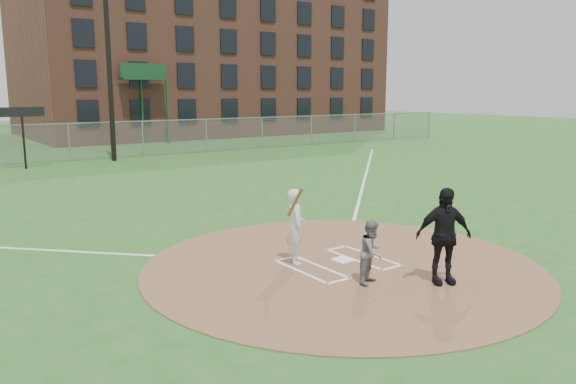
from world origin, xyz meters
TOP-DOWN VIEW (x-y plane):
  - ground at (0.00, 0.00)m, footprint 140.00×140.00m
  - dirt_circle at (0.00, 0.00)m, footprint 8.40×8.40m
  - home_plate at (0.23, 0.23)m, footprint 0.44×0.44m
  - foul_line_first at (9.00, 9.00)m, footprint 17.04×17.04m
  - catcher at (-0.27, -1.18)m, footprint 0.73×0.66m
  - umpire at (0.83, -1.95)m, footprint 1.18×0.89m
  - batters_boxes at (0.00, 0.15)m, footprint 2.08×1.88m
  - batter_at_plate at (-0.71, 0.70)m, footprint 0.67×1.05m
  - outfield_fence at (0.00, 22.00)m, footprint 56.08×0.08m
  - brick_warehouse at (16.00, 37.96)m, footprint 30.00×17.17m
  - light_pole at (2.00, 21.00)m, footprint 1.20×0.30m
  - scoreboard_sign at (-2.50, 20.20)m, footprint 2.00×0.10m

SIDE VIEW (x-z plane):
  - ground at x=0.00m, z-range 0.00..0.00m
  - foul_line_first at x=9.00m, z-range 0.00..0.01m
  - dirt_circle at x=0.00m, z-range 0.00..0.02m
  - batters_boxes at x=0.00m, z-range 0.02..0.03m
  - home_plate at x=0.23m, z-range 0.02..0.05m
  - catcher at x=-0.27m, z-range 0.02..1.25m
  - batter_at_plate at x=-0.71m, z-range -0.06..1.72m
  - umpire at x=0.83m, z-range 0.02..1.88m
  - outfield_fence at x=0.00m, z-range 0.00..2.03m
  - scoreboard_sign at x=-2.50m, z-range 0.92..3.85m
  - light_pole at x=2.00m, z-range 0.50..12.72m
  - brick_warehouse at x=16.00m, z-range 0.00..15.00m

